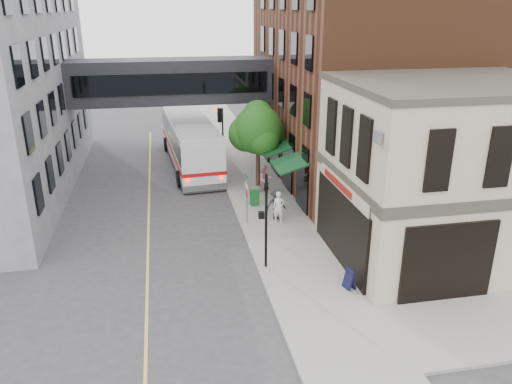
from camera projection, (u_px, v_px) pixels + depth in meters
name	position (u px, v px, depth m)	size (l,w,h in m)	color
ground	(266.00, 293.00, 21.26)	(120.00, 120.00, 0.00)	#38383A
sidewalk_main	(252.00, 181.00, 34.46)	(4.00, 60.00, 0.15)	gray
corner_building	(446.00, 172.00, 23.21)	(10.19, 8.12, 8.45)	tan
brick_building	(363.00, 75.00, 34.36)	(13.76, 18.00, 14.00)	#542F1A
skyway_bridge	(172.00, 81.00, 34.98)	(14.00, 3.18, 3.00)	black
traffic_signal_near	(266.00, 210.00, 22.12)	(0.44, 0.22, 4.60)	black
traffic_signal_far	(221.00, 126.00, 35.76)	(0.53, 0.28, 4.50)	black
street_sign_pole	(247.00, 193.00, 27.09)	(0.08, 0.75, 3.00)	gray
street_tree	(257.00, 129.00, 32.42)	(3.80, 3.20, 5.60)	#382619
lane_marking	(149.00, 212.00, 29.56)	(0.12, 40.00, 0.01)	#D8CC4C
bus	(190.00, 139.00, 37.63)	(3.94, 13.40, 3.56)	white
pedestrian_a	(279.00, 207.00, 27.55)	(0.64, 0.42, 1.76)	white
pedestrian_b	(265.00, 179.00, 31.97)	(0.86, 0.67, 1.78)	#CE8596
pedestrian_c	(276.00, 205.00, 27.92)	(1.12, 0.65, 1.74)	black
newspaper_box	(255.00, 197.00, 30.03)	(0.49, 0.43, 0.97)	#155C22
sandwich_board	(350.00, 279.00, 21.18)	(0.32, 0.50, 0.90)	black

